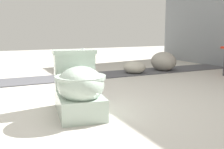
# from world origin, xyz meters

# --- Properties ---
(ground_plane) EXTENTS (14.00, 14.00, 0.00)m
(ground_plane) POSITION_xyz_m (0.00, 0.00, 0.00)
(ground_plane) COLOR #B7B2A8
(gravel_strip) EXTENTS (0.56, 8.00, 0.01)m
(gravel_strip) POSITION_xyz_m (-1.38, 0.50, 0.01)
(gravel_strip) COLOR #4C4C51
(gravel_strip) RESTS_ON ground
(toilet) EXTENTS (0.68, 0.47, 0.52)m
(toilet) POSITION_xyz_m (0.21, -0.18, 0.22)
(toilet) COLOR #B2C6B7
(toilet) RESTS_ON ground
(boulder_near) EXTENTS (0.49, 0.43, 0.32)m
(boulder_near) POSITION_xyz_m (-1.34, 1.80, 0.16)
(boulder_near) COLOR gray
(boulder_near) RESTS_ON ground
(boulder_far) EXTENTS (0.47, 0.46, 0.20)m
(boulder_far) POSITION_xyz_m (-1.31, 1.23, 0.10)
(boulder_far) COLOR #ADA899
(boulder_far) RESTS_ON ground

